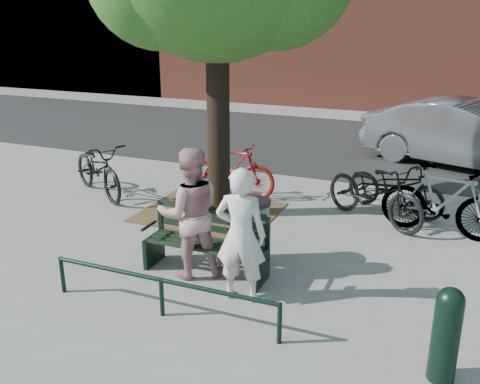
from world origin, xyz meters
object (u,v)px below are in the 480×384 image
at_px(bollard, 446,331).
at_px(bicycle_c, 375,192).
at_px(person_right, 190,213).
at_px(park_bench, 208,240).
at_px(litter_bin, 254,231).
at_px(parked_car, 466,135).
at_px(person_left, 241,235).

xyz_separation_m(bollard, bicycle_c, (-1.35, 4.07, 0.00)).
distance_m(person_right, bollard, 3.56).
relative_size(park_bench, litter_bin, 1.80).
bearing_deg(park_bench, person_right, -135.80).
bearing_deg(person_right, park_bench, -169.92).
bearing_deg(park_bench, litter_bin, 47.93).
xyz_separation_m(person_right, bollard, (3.37, -1.06, -0.37)).
xyz_separation_m(bicycle_c, parked_car, (1.39, 4.40, 0.23)).
bearing_deg(bollard, parked_car, 89.73).
bearing_deg(person_right, person_left, 124.30).
bearing_deg(litter_bin, park_bench, -132.07).
bearing_deg(parked_car, litter_bin, 176.16).
height_order(park_bench, litter_bin, park_bench).
relative_size(person_left, bollard, 1.72).
relative_size(person_right, bollard, 1.79).
bearing_deg(bicycle_c, person_left, -166.76).
height_order(person_left, bollard, person_left).
height_order(bollard, parked_car, parked_car).
bearing_deg(park_bench, parked_car, 65.91).
bearing_deg(parked_car, person_left, -179.50).
height_order(bollard, litter_bin, bollard).
xyz_separation_m(park_bench, bollard, (3.20, -1.23, 0.07)).
height_order(person_right, bollard, person_right).
bearing_deg(person_right, bollard, 128.40).
bearing_deg(parked_car, person_right, 173.73).
relative_size(person_left, parked_car, 0.37).
distance_m(person_left, bollard, 2.60).
bearing_deg(park_bench, bollard, -21.07).
bearing_deg(person_left, parked_car, -117.12).
relative_size(person_right, parked_car, 0.39).
distance_m(park_bench, bicycle_c, 3.39).
bearing_deg(person_left, bicycle_c, -117.67).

